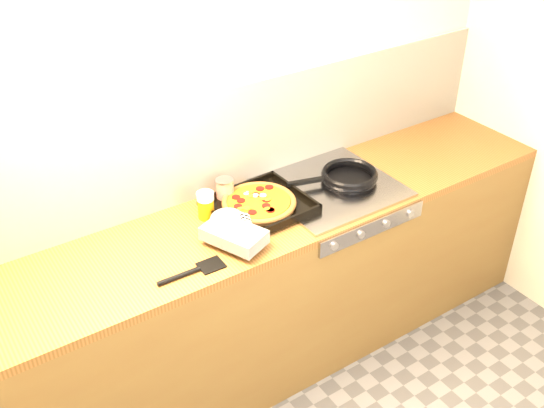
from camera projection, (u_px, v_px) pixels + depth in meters
room_shell at (216, 143)px, 2.89m from camera, size 3.20×3.20×3.20m
counter_run at (253, 295)px, 3.07m from camera, size 3.20×0.62×0.90m
stovetop at (331, 188)px, 3.03m from camera, size 0.60×0.56×0.02m
pizza_on_tray at (251, 211)px, 2.79m from camera, size 0.57×0.51×0.07m
frying_pan at (348, 176)px, 3.05m from camera, size 0.47×0.34×0.04m
tomato_can at (225, 191)px, 2.91m from camera, size 0.10×0.10×0.12m
juice_glass at (206, 205)px, 2.79m from camera, size 0.09×0.09×0.13m
wooden_spoon at (253, 189)px, 3.01m from camera, size 0.30×0.10×0.02m
black_spatula at (192, 272)px, 2.50m from camera, size 0.28×0.09×0.02m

